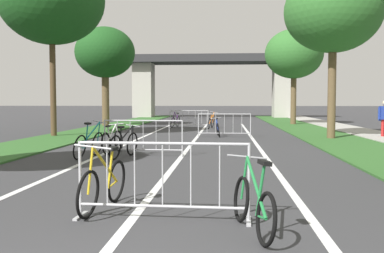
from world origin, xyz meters
The scene contains 23 objects.
grass_verge_left centered at (-5.74, 20.28, 0.03)m, with size 2.71×49.58×0.05m, color #2D5B26.
grass_verge_right centered at (5.74, 20.28, 0.03)m, with size 2.71×49.58×0.05m, color #2D5B26.
sidewalk_path_right centered at (8.15, 20.28, 0.04)m, with size 2.12×49.58×0.08m, color #9E9B93.
lane_stripe_center centered at (0.00, 14.34, 0.00)m, with size 0.14×28.68×0.01m, color silver.
lane_stripe_right_lane centered at (2.41, 14.34, 0.00)m, with size 0.14×28.68×0.01m, color silver.
lane_stripe_left_lane centered at (-2.41, 14.34, 0.00)m, with size 0.14×28.68×0.01m, color silver.
overpass_bridge centered at (0.00, 40.97, 4.28)m, with size 18.94×4.01×6.04m.
tree_left_pine_far centered at (-6.44, 16.82, 6.08)m, with size 4.68×4.68×8.09m.
tree_left_oak_near centered at (-6.34, 25.17, 4.64)m, with size 3.77×3.77×6.28m.
tree_right_pine_near centered at (5.69, 16.40, 5.29)m, with size 4.02×4.02×7.03m.
tree_right_oak_mid centered at (5.85, 27.89, 4.75)m, with size 3.90×3.90×6.44m.
crowd_barrier_nearest centered at (0.41, 3.32, 0.52)m, with size 2.37×0.54×1.05m.
crowd_barrier_second centered at (-1.13, 10.19, 0.52)m, with size 2.37×0.51×1.05m.
crowd_barrier_third centered at (1.22, 17.05, 0.52)m, with size 2.36×0.46×1.05m.
crowd_barrier_fourth centered at (-0.92, 23.91, 0.52)m, with size 2.37×0.54×1.05m.
bicycle_yellow_0 centered at (-0.52, 3.79, 0.38)m, with size 0.53×1.69×1.01m.
bicycle_black_1 centered at (-1.60, 9.74, 0.38)m, with size 0.65×1.74×0.92m.
bicycle_green_2 centered at (1.59, 2.81, 0.35)m, with size 0.55×1.60×0.92m.
bicycle_white_3 centered at (-2.19, 10.76, 0.37)m, with size 0.50×1.68×0.91m.
bicycle_blue_4 centered at (0.91, 17.49, 0.35)m, with size 0.50×1.67×0.86m.
bicycle_purple_5 centered at (-1.80, 24.49, 0.37)m, with size 0.55×1.67×1.00m.
bicycle_orange_6 centered at (0.43, 23.33, 0.37)m, with size 0.62×1.62×0.99m.
bicycle_teal_7 centered at (-2.56, 9.60, 0.39)m, with size 0.62×1.77×1.04m.
Camera 1 is at (1.24, -2.51, 1.59)m, focal length 41.44 mm.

